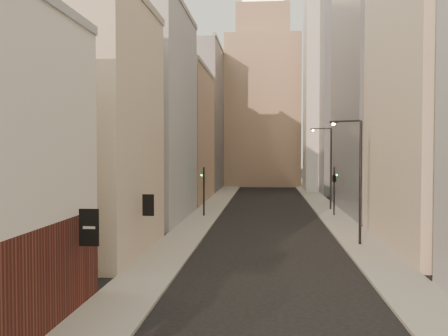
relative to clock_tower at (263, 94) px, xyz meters
The scene contains 15 objects.
sidewalk_left 41.32m from the clock_tower, 98.46° to the right, with size 3.00×140.00×0.15m, color gray.
sidewalk_right 41.64m from the clock_tower, 78.54° to the right, with size 3.00×140.00×0.15m, color gray.
left_bldg_beige 67.60m from the clock_tower, 99.46° to the right, with size 8.00×12.00×16.00m, color #B4A38D.
left_bldg_grey 51.76m from the clock_tower, 102.41° to the right, with size 8.00×16.00×20.00m, color #9E9FA3.
left_bldg_tan 35.05m from the clock_tower, 108.97° to the right, with size 8.00×18.00×17.00m, color tan.
left_bldg_wingrid 17.23m from the clock_tower, 132.51° to the right, with size 8.00×20.00×24.00m, color gray.
right_bldg_beige 63.81m from the clock_tower, 78.16° to the right, with size 8.00×16.00×20.00m, color #B4A38D.
right_bldg_wingrid 44.21m from the clock_tower, 72.80° to the right, with size 8.00×20.00×26.00m, color gray.
highrise 24.93m from the clock_tower, 36.38° to the right, with size 21.00×23.00×51.20m.
clock_tower is the anchor object (origin of this frame).
white_tower 17.83m from the clock_tower, 51.84° to the right, with size 8.00×8.00×41.50m.
streetlamp_mid 63.68m from the clock_tower, 83.50° to the right, with size 2.14×1.13×8.80m.
streetlamp_far 43.71m from the clock_tower, 79.48° to the right, with size 2.33×0.92×9.18m.
traffic_light_left 50.29m from the clock_tower, 96.52° to the right, with size 0.53×0.41×5.00m.
traffic_light_right 48.97m from the clock_tower, 80.71° to the right, with size 0.78×0.78×5.00m.
Camera 1 is at (-0.23, -5.30, 6.68)m, focal length 40.00 mm.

